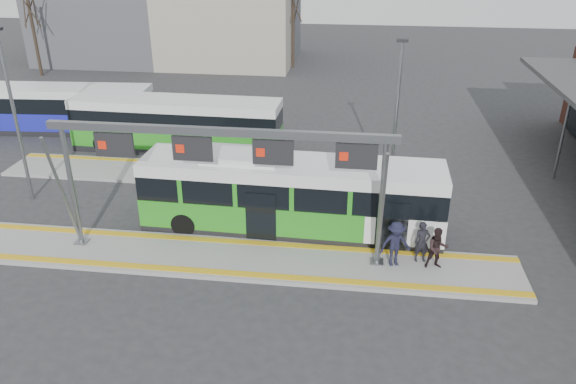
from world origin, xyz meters
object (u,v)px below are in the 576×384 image
(passenger_b, at_px, (437,248))
(hero_bus, at_px, (290,196))
(gantry, at_px, (223,156))
(passenger_c, at_px, (395,244))
(passenger_a, at_px, (422,242))

(passenger_b, bearing_deg, hero_bus, 148.46)
(gantry, relative_size, passenger_c, 7.13)
(passenger_a, relative_size, passenger_b, 0.99)
(passenger_a, bearing_deg, hero_bus, 148.52)
(passenger_c, bearing_deg, hero_bus, 133.42)
(passenger_c, bearing_deg, passenger_b, -15.77)
(passenger_b, bearing_deg, passenger_c, 172.07)
(hero_bus, height_order, passenger_c, hero_bus)
(gantry, xyz_separation_m, passenger_c, (6.48, -0.02, -3.24))
(passenger_a, height_order, passenger_b, passenger_b)
(hero_bus, bearing_deg, passenger_c, -28.73)
(gantry, bearing_deg, hero_bus, 48.86)
(gantry, height_order, passenger_b, gantry)
(hero_bus, relative_size, passenger_a, 7.66)
(gantry, relative_size, hero_bus, 1.03)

